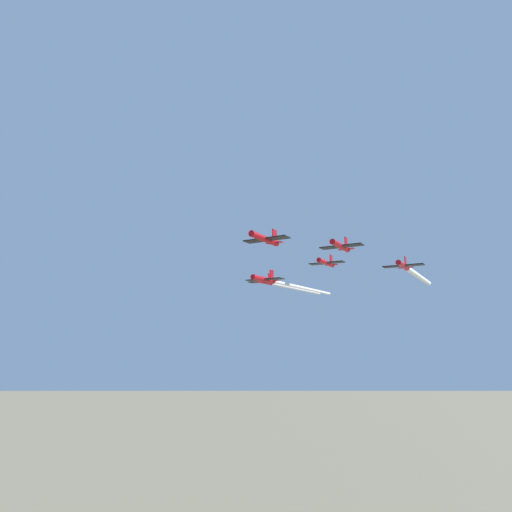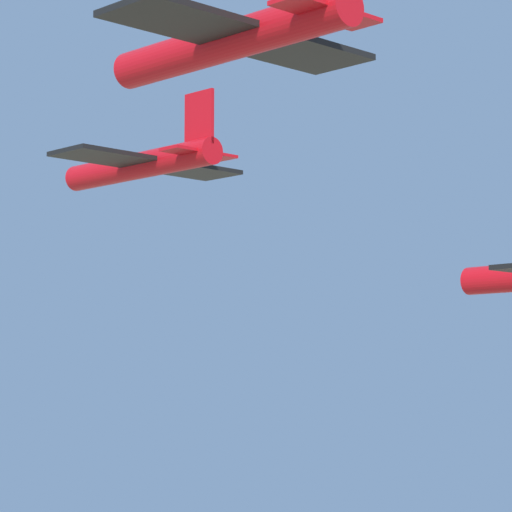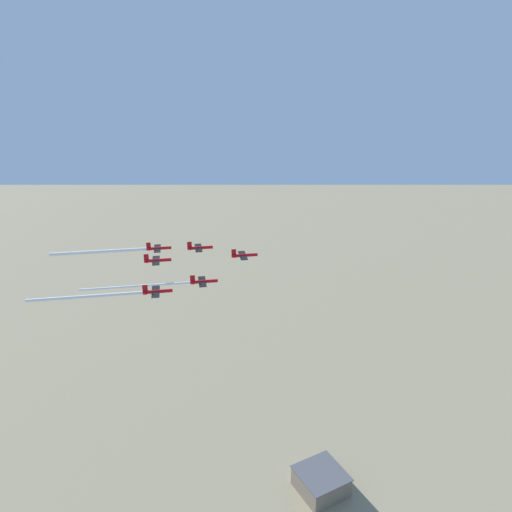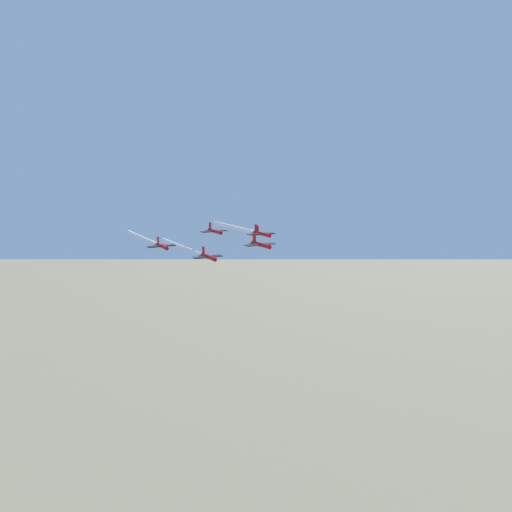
% 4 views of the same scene
% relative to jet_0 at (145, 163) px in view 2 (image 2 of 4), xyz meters
% --- Properties ---
extents(jet_0, '(9.58, 9.85, 3.32)m').
position_rel_jet_0_xyz_m(jet_0, '(0.00, 0.00, 0.00)').
color(jet_0, '#B20C14').
extents(jet_1, '(9.58, 9.85, 3.32)m').
position_rel_jet_0_xyz_m(jet_1, '(-14.26, -12.15, 0.54)').
color(jet_1, '#B20C14').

